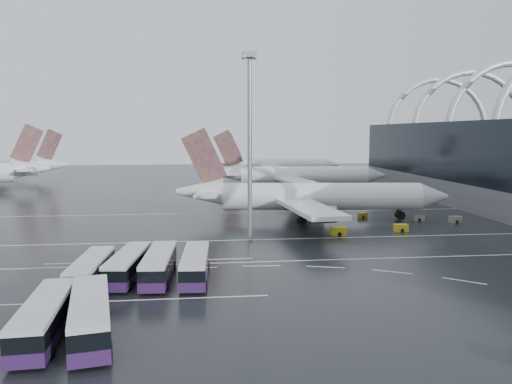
{
  "coord_description": "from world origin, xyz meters",
  "views": [
    {
      "loc": [
        -16.98,
        -67.35,
        17.37
      ],
      "look_at": [
        -7.36,
        19.09,
        7.0
      ],
      "focal_mm": 35.0,
      "sensor_mm": 36.0,
      "label": 1
    }
  ],
  "objects": [
    {
      "name": "ground",
      "position": [
        0.0,
        0.0,
        0.0
      ],
      "size": [
        420.0,
        420.0,
        0.0
      ],
      "primitive_type": "plane",
      "color": "black",
      "rests_on": "ground"
    },
    {
      "name": "lane_marking_near",
      "position": [
        0.0,
        -2.0,
        0.01
      ],
      "size": [
        120.0,
        0.25,
        0.01
      ],
      "primitive_type": "cube",
      "color": "white",
      "rests_on": "ground"
    },
    {
      "name": "lane_marking_mid",
      "position": [
        0.0,
        12.0,
        0.01
      ],
      "size": [
        120.0,
        0.25,
        0.01
      ],
      "primitive_type": "cube",
      "color": "white",
      "rests_on": "ground"
    },
    {
      "name": "lane_marking_far",
      "position": [
        0.0,
        40.0,
        0.01
      ],
      "size": [
        120.0,
        0.25,
        0.01
      ],
      "primitive_type": "cube",
      "color": "white",
      "rests_on": "ground"
    },
    {
      "name": "bus_bay_line_south",
      "position": [
        -24.0,
        -16.0,
        0.01
      ],
      "size": [
        28.0,
        0.25,
        0.01
      ],
      "primitive_type": "cube",
      "color": "white",
      "rests_on": "ground"
    },
    {
      "name": "bus_bay_line_north",
      "position": [
        -24.0,
        0.0,
        0.01
      ],
      "size": [
        28.0,
        0.25,
        0.01
      ],
      "primitive_type": "cube",
      "color": "white",
      "rests_on": "ground"
    },
    {
      "name": "airliner_main",
      "position": [
        4.08,
        29.33,
        4.6
      ],
      "size": [
        54.31,
        47.33,
        18.38
      ],
      "rotation": [
        0.0,
        0.0,
        -0.11
      ],
      "color": "white",
      "rests_on": "ground"
    },
    {
      "name": "airliner_gate_b",
      "position": [
        10.83,
        78.28,
        4.58
      ],
      "size": [
        52.68,
        47.26,
        18.29
      ],
      "rotation": [
        0.0,
        0.0,
        -0.07
      ],
      "color": "white",
      "rests_on": "ground"
    },
    {
      "name": "airliner_gate_c",
      "position": [
        13.1,
        130.8,
        4.37
      ],
      "size": [
        49.05,
        44.91,
        17.46
      ],
      "rotation": [
        0.0,
        0.0,
        -0.12
      ],
      "color": "white",
      "rests_on": "ground"
    },
    {
      "name": "jet_remote_far",
      "position": [
        -85.59,
        118.14,
        4.86
      ],
      "size": [
        43.12,
        34.69,
        18.83
      ],
      "rotation": [
        0.0,
        0.0,
        3.18
      ],
      "color": "white",
      "rests_on": "ground"
    },
    {
      "name": "bus_row_near_a",
      "position": [
        -29.64,
        -10.1,
        1.72
      ],
      "size": [
        3.39,
        12.81,
        3.13
      ],
      "rotation": [
        0.0,
        0.0,
        1.54
      ],
      "color": "#2B1645",
      "rests_on": "ground"
    },
    {
      "name": "bus_row_near_b",
      "position": [
        -25.75,
        -7.98,
        1.72
      ],
      "size": [
        4.28,
        12.95,
        3.13
      ],
      "rotation": [
        0.0,
        0.0,
        1.46
      ],
      "color": "#2B1645",
      "rests_on": "ground"
    },
    {
      "name": "bus_row_near_c",
      "position": [
        -22.09,
        -8.55,
        1.77
      ],
      "size": [
        3.59,
        13.19,
        3.22
      ],
      "rotation": [
        0.0,
        0.0,
        1.52
      ],
      "color": "#2B1645",
      "rests_on": "ground"
    },
    {
      "name": "bus_row_near_d",
      "position": [
        -17.78,
        -8.91,
        1.74
      ],
      "size": [
        3.54,
        13.0,
        3.17
      ],
      "rotation": [
        0.0,
        0.0,
        1.52
      ],
      "color": "#2B1645",
      "rests_on": "ground"
    },
    {
      "name": "bus_row_far_a",
      "position": [
        -30.32,
        -24.9,
        1.79
      ],
      "size": [
        3.84,
        13.42,
        3.26
      ],
      "rotation": [
        0.0,
        0.0,
        1.63
      ],
      "color": "#2B1645",
      "rests_on": "ground"
    },
    {
      "name": "bus_row_far_b",
      "position": [
        -26.56,
        -24.93,
        1.88
      ],
      "size": [
        5.75,
        14.2,
        3.41
      ],
      "rotation": [
        0.0,
        0.0,
        1.77
      ],
      "color": "#2B1645",
      "rests_on": "ground"
    },
    {
      "name": "floodlight_mast",
      "position": [
        -9.13,
        12.29,
        18.78
      ],
      "size": [
        2.29,
        2.29,
        29.86
      ],
      "color": "gray",
      "rests_on": "ground"
    },
    {
      "name": "gse_cart_belly_a",
      "position": [
        18.13,
        16.12,
        0.64
      ],
      "size": [
        2.35,
        1.39,
        1.28
      ],
      "primitive_type": "cube",
      "color": "#B3A717",
      "rests_on": "ground"
    },
    {
      "name": "gse_cart_belly_b",
      "position": [
        25.88,
        26.21,
        0.61
      ],
      "size": [
        2.25,
        1.33,
        1.23
      ],
      "primitive_type": "cube",
      "color": "slate",
      "rests_on": "ground"
    },
    {
      "name": "gse_cart_belly_c",
      "position": [
        6.25,
        14.13,
        0.68
      ],
      "size": [
        2.51,
        1.48,
        1.37
      ],
      "primitive_type": "cube",
      "color": "#B3A717",
      "rests_on": "ground"
    },
    {
      "name": "gse_cart_belly_d",
      "position": [
        32.14,
        23.34,
        0.62
      ],
      "size": [
        2.28,
        1.35,
        1.24
      ],
      "primitive_type": "cube",
      "color": "slate",
      "rests_on": "ground"
    },
    {
      "name": "gse_cart_belly_e",
      "position": [
        15.92,
        30.56,
        0.51
      ],
      "size": [
        1.87,
        1.11,
        1.02
      ],
      "primitive_type": "cube",
      "color": "#B3A717",
      "rests_on": "ground"
    }
  ]
}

